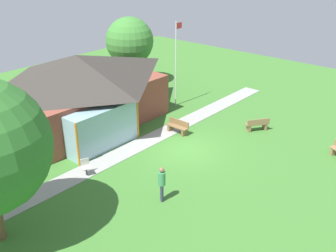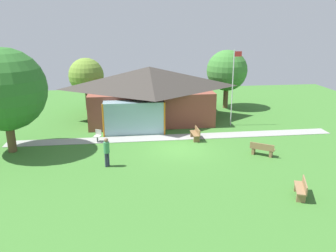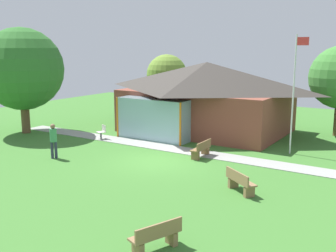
% 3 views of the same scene
% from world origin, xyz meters
% --- Properties ---
extents(ground_plane, '(44.00, 44.00, 0.00)m').
position_xyz_m(ground_plane, '(0.00, 0.00, 0.00)').
color(ground_plane, '#3D752D').
extents(pavilion, '(10.93, 8.50, 4.50)m').
position_xyz_m(pavilion, '(-1.41, 7.55, 2.33)').
color(pavilion, brown).
rests_on(pavilion, ground_plane).
extents(footpath, '(23.59, 1.42, 0.03)m').
position_xyz_m(footpath, '(0.00, 2.35, 0.01)').
color(footpath, '#999993').
rests_on(footpath, ground_plane).
extents(flagpole, '(0.64, 0.08, 6.06)m').
position_xyz_m(flagpole, '(5.03, 4.85, 3.33)').
color(flagpole, silver).
rests_on(flagpole, ground_plane).
extents(bench_mid_right, '(1.48, 1.22, 0.84)m').
position_xyz_m(bench_mid_right, '(4.98, -1.86, 0.40)').
color(bench_mid_right, olive).
rests_on(bench_mid_right, ground_plane).
extents(bench_rear_near_path, '(0.47, 1.51, 0.84)m').
position_xyz_m(bench_rear_near_path, '(1.45, 1.72, 0.40)').
color(bench_rear_near_path, brown).
rests_on(bench_rear_near_path, ground_plane).
extents(patio_chair_west, '(0.58, 0.58, 0.86)m').
position_xyz_m(patio_chair_west, '(-5.45, 2.09, 0.42)').
color(patio_chair_west, beige).
rests_on(patio_chair_west, ground_plane).
extents(visitor_strolling_lawn, '(0.34, 0.34, 1.74)m').
position_xyz_m(visitor_strolling_lawn, '(-4.63, -2.35, 1.02)').
color(visitor_strolling_lawn, '#2D3347').
rests_on(visitor_strolling_lawn, ground_plane).
extents(tree_behind_pavilion_right, '(3.85, 3.85, 5.56)m').
position_xyz_m(tree_behind_pavilion_right, '(6.26, 10.73, 3.61)').
color(tree_behind_pavilion_right, brown).
rests_on(tree_behind_pavilion_right, ground_plane).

